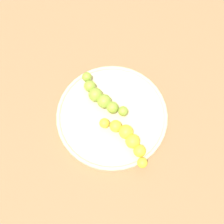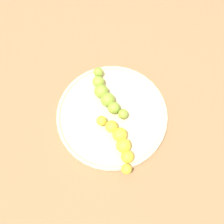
{
  "view_description": "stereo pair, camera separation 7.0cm",
  "coord_description": "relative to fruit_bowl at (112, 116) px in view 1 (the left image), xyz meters",
  "views": [
    {
      "loc": [
        -0.21,
        0.14,
        0.69
      ],
      "look_at": [
        0.0,
        0.0,
        0.04
      ],
      "focal_mm": 46.35,
      "sensor_mm": 36.0,
      "label": 1
    },
    {
      "loc": [
        -0.24,
        0.08,
        0.69
      ],
      "look_at": [
        0.0,
        0.0,
        0.04
      ],
      "focal_mm": 46.35,
      "sensor_mm": 36.0,
      "label": 2
    }
  ],
  "objects": [
    {
      "name": "ground_plane",
      "position": [
        0.0,
        0.0,
        -0.01
      ],
      "size": [
        2.4,
        2.4,
        0.0
      ],
      "primitive_type": "plane",
      "color": "#936D47"
    },
    {
      "name": "banana_yellow",
      "position": [
        -0.07,
        0.0,
        0.02
      ],
      "size": [
        0.15,
        0.06,
        0.03
      ],
      "rotation": [
        0.0,
        0.0,
        4.87
      ],
      "color": "yellow",
      "rests_on": "fruit_bowl"
    },
    {
      "name": "fruit_bowl",
      "position": [
        0.0,
        0.0,
        0.0
      ],
      "size": [
        0.28,
        0.28,
        0.02
      ],
      "color": "beige",
      "rests_on": "ground_plane"
    },
    {
      "name": "banana_green",
      "position": [
        0.05,
        0.0,
        0.02
      ],
      "size": [
        0.15,
        0.06,
        0.04
      ],
      "rotation": [
        0.0,
        0.0,
        1.76
      ],
      "color": "#8CAD38",
      "rests_on": "fruit_bowl"
    }
  ]
}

